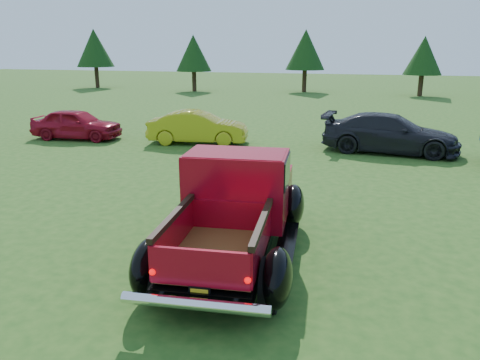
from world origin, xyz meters
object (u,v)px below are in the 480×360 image
Objects in this scene: tree_far_west at (95,48)px; show_car_grey at (390,133)px; tree_west at (194,53)px; tree_mid_left at (305,50)px; tree_mid_right at (424,56)px; pickup_truck at (237,204)px; show_car_yellow at (198,127)px; show_car_red at (77,124)px.

tree_far_west reaches higher than show_car_grey.
show_car_grey is (25.50, -21.50, -2.85)m from tree_far_west.
tree_mid_left is (9.00, 2.00, 0.27)m from tree_west.
tree_mid_left is at bearing 173.66° from tree_mid_right.
pickup_truck reaches higher than show_car_grey.
pickup_truck is at bearing -165.25° from show_car_yellow.
tree_mid_right is at bearing -37.95° from show_car_red.
tree_far_west is 33.48m from show_car_grey.
pickup_truck is (3.76, -31.88, -2.52)m from tree_mid_left.
tree_far_west is 1.12× the size of show_car_grey.
show_car_red is at bearing -122.89° from tree_mid_right.
tree_far_west is 1.03× the size of pickup_truck.
show_car_red is at bearing -80.72° from tree_west.
tree_far_west reaches higher than show_car_red.
tree_mid_right is at bearing -34.07° from show_car_yellow.
tree_mid_right is 21.77m from show_car_grey.
show_car_red is (3.50, -21.43, -2.50)m from tree_west.
show_car_red is (13.50, -22.43, -2.91)m from tree_far_west.
tree_far_west is at bearing -176.99° from tree_mid_left.
tree_far_west is at bearing 54.50° from show_car_grey.
tree_far_west is at bearing 174.29° from tree_west.
tree_mid_left is 1.14× the size of tree_mid_right.
show_car_red is (-9.26, 8.46, -0.25)m from pickup_truck.
tree_west reaches higher than show_car_red.
tree_mid_right is 1.17× the size of show_car_yellow.
tree_far_west is 1.46× the size of show_car_red.
tree_mid_left is (19.00, 1.00, -0.14)m from tree_far_west.
tree_far_west is at bearing 180.00° from tree_mid_right.
tree_far_west is 10.06m from tree_west.
tree_mid_right is at bearing -0.00° from tree_far_west.
tree_far_west is 1.39× the size of show_car_yellow.
show_car_red is 12.04m from show_car_grey.
show_car_red is at bearing 131.60° from pickup_truck.
tree_west is 0.92× the size of tree_mid_left.
tree_far_west is at bearing 25.98° from show_car_red.
pickup_truck is at bearing -53.61° from tree_far_west.
tree_mid_right is 1.24× the size of show_car_red.
tree_mid_right is at bearing -6.34° from tree_mid_left.
show_car_grey reaches higher than show_car_red.
show_car_yellow is (18.50, -21.91, -2.90)m from tree_far_west.
tree_mid_left reaches higher than tree_mid_right.
tree_mid_right is at bearing 3.18° from tree_west.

